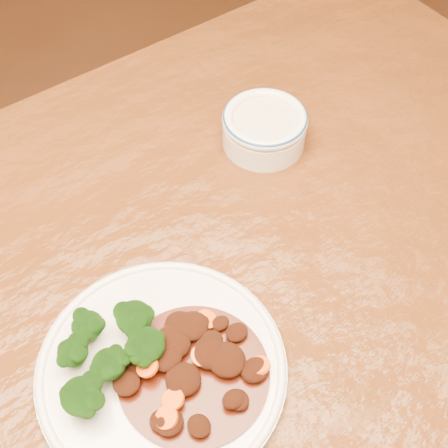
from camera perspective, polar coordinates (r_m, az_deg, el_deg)
dining_table at (r=0.82m, az=-6.81°, el=-12.00°), size 1.55×0.99×0.75m
dinner_plate at (r=0.72m, az=-5.72°, el=-13.00°), size 0.28×0.28×0.02m
broccoli_florets at (r=0.70m, az=-10.41°, el=-11.35°), size 0.14×0.11×0.05m
mince_stew at (r=0.70m, az=-3.10°, el=-12.62°), size 0.17×0.17×0.03m
dip_bowl at (r=0.90m, az=3.71°, el=8.82°), size 0.12×0.12×0.06m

